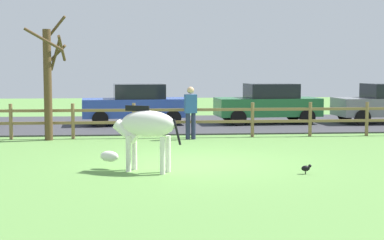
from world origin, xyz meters
TOP-DOWN VIEW (x-y plane):
  - ground_plane at (0.00, 0.00)m, footprint 60.00×60.00m
  - parking_asphalt at (0.00, 9.30)m, footprint 28.00×7.40m
  - paddock_fence at (-0.54, 5.00)m, footprint 21.03×0.11m
  - bare_tree at (-4.06, 4.69)m, footprint 1.16×1.18m
  - zebra at (-1.19, -1.01)m, footprint 1.78×1.11m
  - crow_on_grass at (2.17, -1.60)m, footprint 0.21×0.10m
  - parked_car_blue at (-1.45, 8.96)m, footprint 4.13×2.16m
  - parked_car_green at (3.71, 9.01)m, footprint 4.09×2.07m
  - visitor_near_fence at (0.27, 4.52)m, footprint 0.40×0.28m

SIDE VIEW (x-z plane):
  - ground_plane at x=0.00m, z-range 0.00..0.00m
  - parking_asphalt at x=0.00m, z-range 0.00..0.05m
  - crow_on_grass at x=2.17m, z-range 0.02..0.23m
  - paddock_fence at x=-0.54m, z-range 0.08..1.19m
  - parked_car_blue at x=-1.45m, z-range 0.06..1.62m
  - parked_car_green at x=3.71m, z-range 0.06..1.62m
  - visitor_near_fence at x=0.27m, z-range 0.09..1.73m
  - zebra at x=-1.19m, z-range 0.22..1.63m
  - bare_tree at x=-4.06m, z-range -0.01..3.81m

